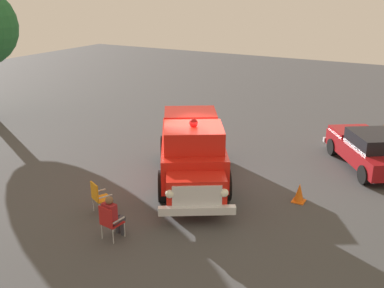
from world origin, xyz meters
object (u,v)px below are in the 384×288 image
Objects in this scene: vintage_fire_truck at (192,150)px; classic_hot_rod at (369,149)px; lawn_chair_by_car at (99,195)px; lawn_chair_near_truck at (109,220)px; traffic_cone at (299,193)px; spectator_seated at (113,215)px.

vintage_fire_truck is 6.91m from classic_hot_rod.
vintage_fire_truck is 6.09× the size of lawn_chair_by_car.
lawn_chair_by_car is (1.35, 3.46, -0.61)m from vintage_fire_truck.
classic_hot_rod reaches higher than lawn_chair_near_truck.
lawn_chair_near_truck reaches higher than traffic_cone.
spectator_seated is at bearing 88.93° from vintage_fire_truck.
traffic_cone is at bearing -176.33° from vintage_fire_truck.
classic_hot_rod is 4.46m from traffic_cone.
classic_hot_rod is at bearing -121.37° from spectator_seated.
vintage_fire_truck is at bearing 3.67° from traffic_cone.
classic_hot_rod is 4.56× the size of lawn_chair_by_car.
spectator_seated is (-1.27, 0.92, 0.11)m from lawn_chair_by_car.
lawn_chair_by_car is (1.25, -1.05, 0.00)m from lawn_chair_near_truck.
spectator_seated reaches higher than traffic_cone.
lawn_chair_by_car is 0.79× the size of spectator_seated.
vintage_fire_truck is 6.09× the size of lawn_chair_near_truck.
lawn_chair_near_truck is 6.16m from traffic_cone.
classic_hot_rod is 7.33× the size of traffic_cone.
traffic_cone is (-3.89, -4.62, -0.39)m from spectator_seated.
lawn_chair_near_truck is (5.38, 8.93, -0.16)m from classic_hot_rod.
spectator_seated is at bearing -97.65° from lawn_chair_near_truck.
vintage_fire_truck is at bearing 39.94° from classic_hot_rod.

